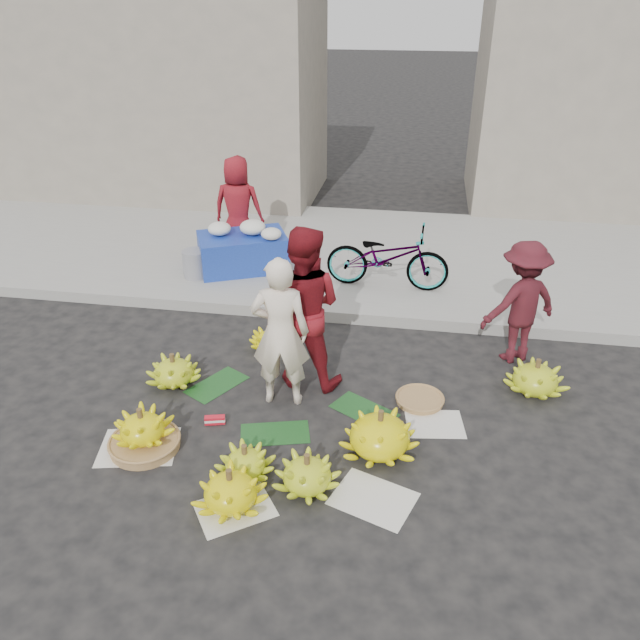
% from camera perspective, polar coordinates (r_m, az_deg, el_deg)
% --- Properties ---
extents(ground, '(80.00, 80.00, 0.00)m').
position_cam_1_polar(ground, '(6.18, -2.79, -9.29)').
color(ground, black).
rests_on(ground, ground).
extents(curb, '(40.00, 0.25, 0.15)m').
position_cam_1_polar(curb, '(7.96, 0.47, 0.70)').
color(curb, gray).
rests_on(curb, ground).
extents(sidewalk, '(40.00, 4.00, 0.12)m').
position_cam_1_polar(sidewalk, '(9.86, 2.41, 6.20)').
color(sidewalk, gray).
rests_on(sidewalk, ground).
extents(building_left, '(6.00, 3.00, 4.00)m').
position_cam_1_polar(building_left, '(13.13, -14.32, 19.76)').
color(building_left, gray).
rests_on(building_left, sidewalk).
extents(building_right, '(5.00, 3.00, 5.00)m').
position_cam_1_polar(building_right, '(12.99, 26.32, 20.04)').
color(building_right, gray).
rests_on(building_right, sidewalk).
extents(newspaper_scatter, '(3.20, 1.80, 0.00)m').
position_cam_1_polar(newspaper_scatter, '(5.58, -4.55, -14.20)').
color(newspaper_scatter, silver).
rests_on(newspaper_scatter, ground).
extents(banana_leaves, '(2.00, 1.00, 0.00)m').
position_cam_1_polar(banana_leaves, '(6.35, -3.31, -8.08)').
color(banana_leaves, '#16431C').
rests_on(banana_leaves, ground).
extents(banana_bunch_0, '(0.63, 0.63, 0.44)m').
position_cam_1_polar(banana_bunch_0, '(5.97, -15.90, -9.80)').
color(banana_bunch_0, olive).
rests_on(banana_bunch_0, ground).
extents(banana_bunch_1, '(0.49, 0.49, 0.31)m').
position_cam_1_polar(banana_bunch_1, '(5.55, -6.86, -12.77)').
color(banana_bunch_1, '#98B91A').
rests_on(banana_bunch_1, ground).
extents(banana_bunch_2, '(0.63, 0.63, 0.38)m').
position_cam_1_polar(banana_bunch_2, '(5.27, -8.20, -15.15)').
color(banana_bunch_2, yellow).
rests_on(banana_bunch_2, ground).
extents(banana_bunch_3, '(0.70, 0.70, 0.36)m').
position_cam_1_polar(banana_bunch_3, '(5.37, -1.19, -13.87)').
color(banana_bunch_3, '#98B91A').
rests_on(banana_bunch_3, ground).
extents(banana_bunch_4, '(0.83, 0.83, 0.46)m').
position_cam_1_polar(banana_bunch_4, '(5.72, 5.49, -10.30)').
color(banana_bunch_4, yellow).
rests_on(banana_bunch_4, ground).
extents(banana_bunch_5, '(0.74, 0.74, 0.39)m').
position_cam_1_polar(banana_bunch_5, '(6.86, 19.11, -4.99)').
color(banana_bunch_5, '#98B91A').
rests_on(banana_bunch_5, ground).
extents(banana_bunch_6, '(0.67, 0.67, 0.36)m').
position_cam_1_polar(banana_bunch_6, '(6.80, -13.23, -4.54)').
color(banana_bunch_6, '#98B91A').
rests_on(banana_bunch_6, ground).
extents(banana_bunch_7, '(0.46, 0.46, 0.29)m').
position_cam_1_polar(banana_bunch_7, '(7.30, -4.69, -1.74)').
color(banana_bunch_7, yellow).
rests_on(banana_bunch_7, ground).
extents(basket_spare, '(0.50, 0.50, 0.05)m').
position_cam_1_polar(basket_spare, '(6.50, 9.11, -7.22)').
color(basket_spare, olive).
rests_on(basket_spare, ground).
extents(incense_stack, '(0.21, 0.11, 0.08)m').
position_cam_1_polar(incense_stack, '(6.20, -9.58, -9.02)').
color(incense_stack, red).
rests_on(incense_stack, ground).
extents(vendor_cream, '(0.61, 0.44, 1.57)m').
position_cam_1_polar(vendor_cream, '(6.06, -3.65, -1.17)').
color(vendor_cream, white).
rests_on(vendor_cream, ground).
extents(vendor_red, '(0.90, 0.73, 1.74)m').
position_cam_1_polar(vendor_red, '(6.33, -1.60, 1.10)').
color(vendor_red, maroon).
rests_on(vendor_red, ground).
extents(man_striped, '(1.05, 0.91, 1.41)m').
position_cam_1_polar(man_striped, '(7.16, 17.91, 1.53)').
color(man_striped, maroon).
rests_on(man_striped, ground).
extents(flower_table, '(1.43, 1.20, 0.71)m').
position_cam_1_polar(flower_table, '(9.09, -7.05, 6.43)').
color(flower_table, '#173299').
rests_on(flower_table, sidewalk).
extents(grey_bucket, '(0.34, 0.34, 0.39)m').
position_cam_1_polar(grey_bucket, '(8.96, -11.36, 5.07)').
color(grey_bucket, gray).
rests_on(grey_bucket, sidewalk).
extents(flower_vendor, '(0.75, 0.50, 1.50)m').
position_cam_1_polar(flower_vendor, '(9.45, -7.50, 10.21)').
color(flower_vendor, maroon).
rests_on(flower_vendor, sidewalk).
extents(bicycle, '(0.64, 1.67, 0.86)m').
position_cam_1_polar(bicycle, '(8.44, 6.18, 5.74)').
color(bicycle, gray).
rests_on(bicycle, sidewalk).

